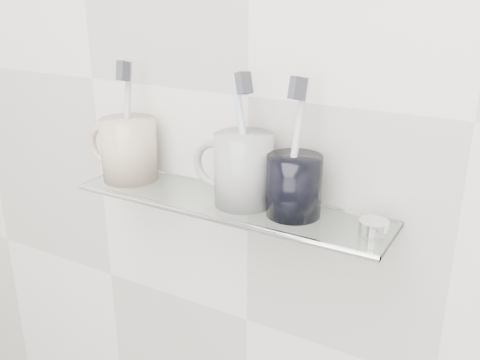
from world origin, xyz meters
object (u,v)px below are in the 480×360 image
Objects in this scene: shelf_glass at (228,204)px; mug_left at (129,149)px; mug_center at (244,170)px; mug_right at (294,186)px.

mug_left is at bearing 178.52° from shelf_glass.
mug_center reaches higher than shelf_glass.
mug_center is 1.22× the size of mug_right.
shelf_glass is 0.06m from mug_center.
mug_center is at bearing 11.45° from shelf_glass.
mug_center is (0.02, 0.00, 0.06)m from shelf_glass.
shelf_glass is 0.20m from mug_left.
mug_left is at bearing 158.94° from mug_center.
mug_center is at bearing -158.77° from mug_right.
mug_right is at bearing -21.06° from mug_center.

